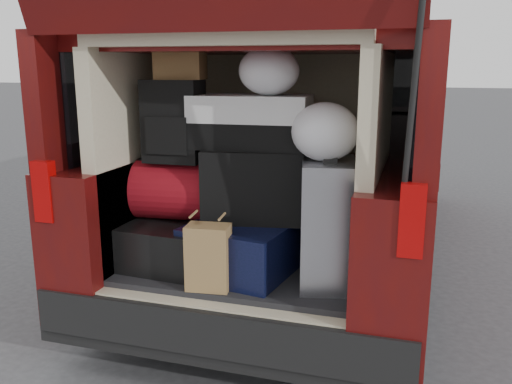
% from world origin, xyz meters
% --- Properties ---
extents(ground, '(80.00, 80.00, 0.00)m').
position_xyz_m(ground, '(0.00, 0.00, 0.00)').
color(ground, '#39393C').
rests_on(ground, ground).
extents(minivan, '(1.90, 5.35, 2.77)m').
position_xyz_m(minivan, '(0.00, 1.86, 0.91)').
color(minivan, black).
rests_on(minivan, ground).
extents(load_floor, '(1.24, 1.05, 0.55)m').
position_xyz_m(load_floor, '(0.00, 0.28, 0.28)').
color(load_floor, black).
rests_on(load_floor, ground).
extents(black_hardshell, '(0.47, 0.62, 0.24)m').
position_xyz_m(black_hardshell, '(-0.39, 0.13, 0.67)').
color(black_hardshell, black).
rests_on(black_hardshell, load_floor).
extents(navy_hardshell, '(0.60, 0.69, 0.27)m').
position_xyz_m(navy_hardshell, '(0.02, 0.13, 0.68)').
color(navy_hardshell, black).
rests_on(navy_hardshell, load_floor).
extents(silver_roller, '(0.34, 0.46, 0.62)m').
position_xyz_m(silver_roller, '(0.46, 0.08, 0.86)').
color(silver_roller, silver).
rests_on(silver_roller, load_floor).
extents(kraft_bag, '(0.22, 0.16, 0.32)m').
position_xyz_m(kraft_bag, '(-0.07, -0.18, 0.71)').
color(kraft_bag, olive).
rests_on(kraft_bag, load_floor).
extents(red_duffel, '(0.53, 0.37, 0.33)m').
position_xyz_m(red_duffel, '(-0.36, 0.17, 0.95)').
color(red_duffel, maroon).
rests_on(red_duffel, black_hardshell).
extents(black_soft_case, '(0.57, 0.41, 0.38)m').
position_xyz_m(black_soft_case, '(0.05, 0.18, 1.01)').
color(black_soft_case, black).
rests_on(black_soft_case, navy_hardshell).
extents(backpack, '(0.31, 0.19, 0.43)m').
position_xyz_m(backpack, '(-0.38, 0.13, 1.33)').
color(backpack, black).
rests_on(backpack, red_duffel).
extents(twotone_duffel, '(0.63, 0.35, 0.27)m').
position_xyz_m(twotone_duffel, '(0.02, 0.21, 1.33)').
color(twotone_duffel, silver).
rests_on(twotone_duffel, black_soft_case).
extents(grocery_sack_lower, '(0.27, 0.24, 0.22)m').
position_xyz_m(grocery_sack_lower, '(-0.35, 0.18, 1.65)').
color(grocery_sack_lower, brown).
rests_on(grocery_sack_lower, backpack).
extents(plastic_bag_center, '(0.32, 0.30, 0.24)m').
position_xyz_m(plastic_bag_center, '(0.13, 0.17, 1.59)').
color(plastic_bag_center, white).
rests_on(plastic_bag_center, twotone_duffel).
extents(plastic_bag_right, '(0.36, 0.34, 0.28)m').
position_xyz_m(plastic_bag_right, '(0.44, 0.06, 1.31)').
color(plastic_bag_right, white).
rests_on(plastic_bag_right, silver_roller).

